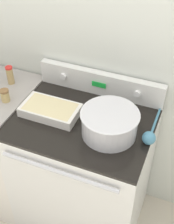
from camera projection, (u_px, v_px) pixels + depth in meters
name	position (u px, v px, depth m)	size (l,w,h in m)	color
kitchen_wall	(105.00, 43.00, 1.83)	(8.00, 0.05, 2.50)	silver
stove_range	(83.00, 172.00, 2.10)	(0.81, 0.66, 0.93)	silver
control_panel	(101.00, 83.00, 1.95)	(0.81, 0.07, 0.15)	silver
mixing_bowl	(110.00, 122.00, 1.67)	(0.32, 0.32, 0.14)	silver
casserole_dish	(50.00, 110.00, 1.82)	(0.34, 0.19, 0.06)	silver
ladle	(150.00, 136.00, 1.65)	(0.07, 0.33, 0.07)	teal
spice_jar_brown_cap	(5.00, 95.00, 1.89)	(0.06, 0.06, 0.08)	tan
spice_jar_red_cap	(10.00, 75.00, 2.02)	(0.05, 0.05, 0.12)	tan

